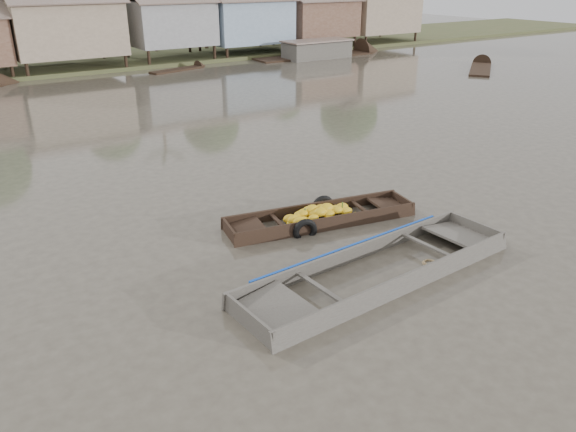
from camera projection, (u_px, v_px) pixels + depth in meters
ground at (299, 260)px, 12.51m from camera, size 120.00×120.00×0.00m
riverbank at (62, 17)px, 37.06m from camera, size 120.00×12.47×10.22m
banana_boat at (318, 218)px, 14.32m from camera, size 5.11×2.15×0.69m
viewer_boat at (378, 274)px, 11.84m from camera, size 6.70×2.04×0.53m
distant_boats at (252, 63)px, 37.85m from camera, size 47.82×14.82×1.38m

